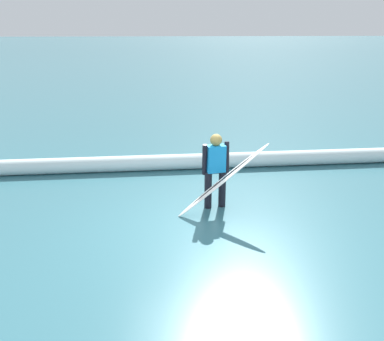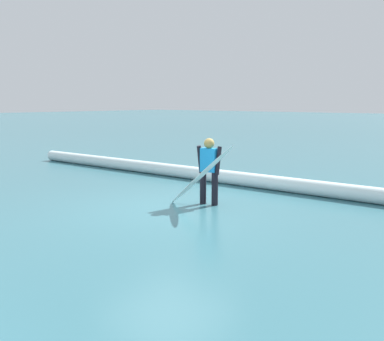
# 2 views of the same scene
# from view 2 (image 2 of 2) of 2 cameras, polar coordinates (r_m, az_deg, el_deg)

# --- Properties ---
(ground_plane) EXTENTS (155.08, 155.08, 0.00)m
(ground_plane) POSITION_cam_2_polar(r_m,az_deg,el_deg) (9.04, -3.05, -4.92)
(ground_plane) COLOR #346A76
(surfer) EXTENTS (0.51, 0.28, 1.44)m
(surfer) POSITION_cam_2_polar(r_m,az_deg,el_deg) (9.13, 2.28, 0.40)
(surfer) COLOR black
(surfer) RESTS_ON ground_plane
(surfboard) EXTENTS (1.63, 0.26, 1.40)m
(surfboard) POSITION_cam_2_polar(r_m,az_deg,el_deg) (8.79, 1.14, -0.74)
(surfboard) COLOR white
(surfboard) RESTS_ON ground_plane
(wave_crest_foreground) EXTENTS (21.60, 1.69, 0.37)m
(wave_crest_foreground) POSITION_cam_2_polar(r_m,az_deg,el_deg) (10.34, 18.74, -2.57)
(wave_crest_foreground) COLOR white
(wave_crest_foreground) RESTS_ON ground_plane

